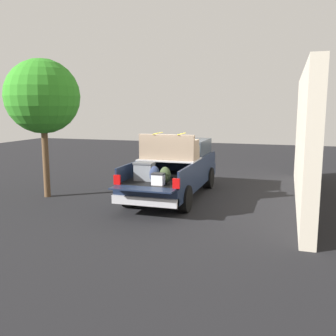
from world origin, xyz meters
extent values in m
plane|color=black|center=(0.00, 0.00, 0.00)|extent=(40.00, 40.00, 0.00)
cube|color=#162138|center=(0.00, 0.00, 0.62)|extent=(5.50, 1.92, 0.47)
cube|color=black|center=(-1.20, 0.00, 0.87)|extent=(2.80, 1.80, 0.04)
cube|color=#162138|center=(-1.20, 0.93, 1.10)|extent=(2.80, 0.06, 0.50)
cube|color=#162138|center=(-1.20, -0.93, 1.10)|extent=(2.80, 0.06, 0.50)
cube|color=#162138|center=(0.17, 0.00, 1.10)|extent=(0.06, 1.80, 0.50)
cube|color=#162138|center=(-2.88, 0.00, 0.87)|extent=(0.55, 1.80, 0.04)
cube|color=#B2B2B7|center=(-0.43, 0.00, 1.37)|extent=(1.25, 1.92, 0.04)
cube|color=#162138|center=(1.35, 0.00, 1.10)|extent=(2.30, 1.92, 0.50)
cube|color=#2D3842|center=(1.25, 0.00, 1.62)|extent=(1.94, 1.76, 0.54)
cube|color=#162138|center=(2.70, 0.00, 1.04)|extent=(0.40, 1.82, 0.38)
cube|color=#B2B2B7|center=(-2.72, 0.00, 0.50)|extent=(0.24, 1.92, 0.24)
cube|color=red|center=(-2.62, 0.88, 1.03)|extent=(0.06, 0.20, 0.28)
cube|color=red|center=(-2.62, -0.88, 1.03)|extent=(0.06, 0.20, 0.28)
cylinder|color=black|center=(1.75, 0.88, 0.40)|extent=(0.80, 0.30, 0.80)
cylinder|color=black|center=(1.75, -0.88, 0.40)|extent=(0.80, 0.30, 0.80)
cylinder|color=black|center=(-1.75, 0.88, 0.40)|extent=(0.80, 0.30, 0.80)
cylinder|color=black|center=(-1.75, -0.88, 0.40)|extent=(0.80, 0.30, 0.80)
cube|color=slate|center=(-1.78, 0.37, 1.14)|extent=(0.40, 0.55, 0.50)
cube|color=#505359|center=(-1.78, 0.37, 1.41)|extent=(0.44, 0.59, 0.05)
ellipsoid|color=#283351|center=(-1.95, -0.01, 1.13)|extent=(0.20, 0.32, 0.48)
ellipsoid|color=#283351|center=(-2.06, -0.01, 1.06)|extent=(0.09, 0.22, 0.21)
ellipsoid|color=#384728|center=(-2.02, -0.37, 1.13)|extent=(0.20, 0.34, 0.48)
ellipsoid|color=#384728|center=(-2.13, -0.37, 1.06)|extent=(0.09, 0.24, 0.21)
cube|color=white|center=(-2.30, -0.25, 1.04)|extent=(0.26, 0.34, 0.30)
cube|color=#262628|center=(-2.30, -0.25, 1.21)|extent=(0.28, 0.36, 0.04)
cube|color=#84705B|center=(-0.43, 0.00, 1.60)|extent=(0.84, 1.84, 0.42)
cube|color=#84705B|center=(-0.77, 0.00, 2.01)|extent=(0.16, 1.84, 0.40)
cube|color=#84705B|center=(-0.38, 0.82, 1.92)|extent=(0.60, 0.20, 0.22)
cube|color=#84705B|center=(-0.38, -0.82, 1.92)|extent=(0.60, 0.20, 0.22)
cube|color=yellow|center=(-0.43, 0.41, 2.22)|extent=(0.94, 0.03, 0.02)
cube|color=yellow|center=(-0.43, -0.41, 2.22)|extent=(0.94, 0.03, 0.02)
cube|color=beige|center=(0.78, -4.23, 2.08)|extent=(9.46, 0.36, 4.17)
cylinder|color=brown|center=(-1.33, 4.17, 1.34)|extent=(0.21, 0.21, 2.69)
sphere|color=#2D8321|center=(-1.33, 4.17, 3.43)|extent=(2.48, 2.48, 2.48)
camera|label=1|loc=(-12.19, -3.70, 3.08)|focal=40.16mm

